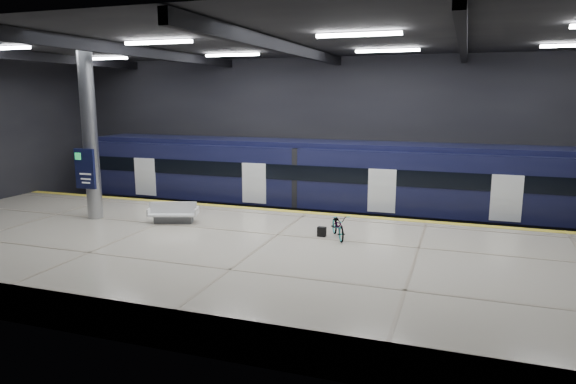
% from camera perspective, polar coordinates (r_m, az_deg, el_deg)
% --- Properties ---
extents(ground, '(30.00, 30.00, 0.00)m').
position_cam_1_polar(ground, '(19.91, -0.17, -7.08)').
color(ground, black).
rests_on(ground, ground).
extents(room_shell, '(30.10, 16.10, 8.05)m').
position_cam_1_polar(room_shell, '(18.96, -0.18, 9.61)').
color(room_shell, black).
rests_on(room_shell, ground).
extents(platform, '(30.00, 11.00, 1.10)m').
position_cam_1_polar(platform, '(17.51, -2.88, -7.72)').
color(platform, beige).
rests_on(platform, ground).
extents(safety_strip, '(30.00, 0.40, 0.01)m').
position_cam_1_polar(safety_strip, '(22.14, 2.17, -2.28)').
color(safety_strip, gold).
rests_on(safety_strip, platform).
extents(rails, '(30.00, 1.52, 0.16)m').
position_cam_1_polar(rails, '(24.95, 3.99, -3.23)').
color(rails, gray).
rests_on(rails, ground).
extents(train, '(29.40, 2.84, 3.79)m').
position_cam_1_polar(train, '(24.16, 8.07, 1.02)').
color(train, black).
rests_on(train, ground).
extents(bench, '(2.07, 1.37, 0.85)m').
position_cam_1_polar(bench, '(20.83, -12.60, -2.55)').
color(bench, '#595B60').
rests_on(bench, platform).
extents(bicycle, '(1.27, 1.78, 0.89)m').
position_cam_1_polar(bicycle, '(18.23, 5.61, -3.76)').
color(bicycle, '#99999E').
rests_on(bicycle, platform).
extents(pannier_bag, '(0.31, 0.19, 0.35)m').
position_cam_1_polar(pannier_bag, '(18.44, 3.77, -4.42)').
color(pannier_bag, black).
rests_on(pannier_bag, platform).
extents(info_column, '(0.90, 0.78, 6.90)m').
position_cam_1_polar(info_column, '(22.13, -21.18, 5.80)').
color(info_column, '#9EA0A5').
rests_on(info_column, platform).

